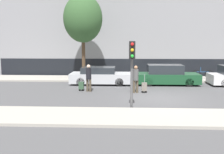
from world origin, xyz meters
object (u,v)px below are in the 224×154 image
trolley_right (144,87)px  pedestrian_left (89,76)px  traffic_light (132,61)px  parked_car_1 (166,75)px  parked_bicycle (203,74)px  bare_tree_near_crossing (83,19)px  parked_car_0 (100,76)px  pedestrian_right (136,77)px  trolley_left (81,86)px

trolley_right → pedestrian_left: bearing=176.5°
traffic_light → pedestrian_left: bearing=122.2°
trolley_right → parked_car_1: bearing=58.4°
parked_bicycle → bare_tree_near_crossing: bearing=-175.1°
trolley_right → bare_tree_near_crossing: bearing=134.2°
parked_car_1 → pedestrian_left: bearing=-152.2°
parked_car_0 → trolley_right: 4.32m
pedestrian_right → parked_bicycle: (5.87, 5.61, -0.48)m
trolley_left → traffic_light: 5.68m
parked_car_1 → traffic_light: size_ratio=1.44×
parked_bicycle → bare_tree_near_crossing: size_ratio=0.26×
pedestrian_left → bare_tree_near_crossing: bearing=122.6°
bare_tree_near_crossing → traffic_light: bearing=-67.1°
pedestrian_right → trolley_right: (0.55, 0.07, -0.60)m
parked_car_0 → bare_tree_near_crossing: size_ratio=0.67×
pedestrian_left → trolley_left: size_ratio=1.53×
trolley_left → traffic_light: size_ratio=0.35×
bare_tree_near_crossing → parked_car_0: bearing=-47.3°
pedestrian_right → parked_car_0: bearing=-58.4°
parked_bicycle → trolley_left: bearing=-151.2°
parked_car_1 → traffic_light: bearing=-111.9°
pedestrian_left → traffic_light: traffic_light is taller
parked_car_0 → traffic_light: traffic_light is taller
traffic_light → trolley_right: bearing=76.8°
pedestrian_left → trolley_left: pedestrian_left is taller
pedestrian_left → traffic_light: bearing=-38.2°
parked_bicycle → pedestrian_right: bearing=-136.3°
parked_car_1 → trolley_left: parked_car_1 is taller
pedestrian_left → parked_bicycle: bearing=50.6°
bare_tree_near_crossing → parked_car_1: bearing=-14.1°
parked_car_0 → trolley_left: size_ratio=3.98×
parked_car_1 → trolley_left: bearing=-155.7°
parked_car_1 → parked_bicycle: (3.43, 2.46, -0.20)m
pedestrian_left → trolley_right: bearing=16.1°
traffic_light → pedestrian_right: bearing=84.5°
bare_tree_near_crossing → trolley_left: bearing=-83.2°
trolley_right → parked_car_0: bearing=134.9°
trolley_left → bare_tree_near_crossing: 6.33m
trolley_left → parked_bicycle: bearing=28.8°
parked_car_0 → bare_tree_near_crossing: 4.89m
parked_car_0 → pedestrian_left: (-0.48, -2.84, 0.37)m
trolley_left → pedestrian_right: (3.50, -0.47, 0.62)m
pedestrian_left → pedestrian_right: (2.98, -0.29, -0.02)m
pedestrian_left → parked_car_0: bearing=100.0°
pedestrian_right → bare_tree_near_crossing: 7.40m
traffic_light → parked_car_0: bearing=107.0°
parked_car_0 → traffic_light: 7.49m
pedestrian_left → parked_bicycle: pedestrian_left is taller
trolley_left → trolley_right: 4.07m
parked_car_1 → trolley_right: parked_car_1 is taller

